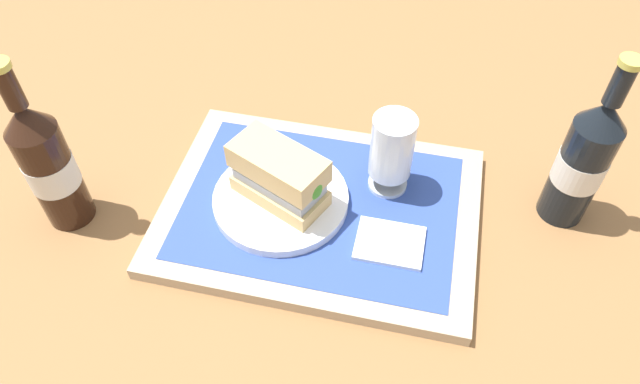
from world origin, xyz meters
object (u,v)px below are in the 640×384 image
object	(u,v)px
beer_glass	(392,152)
second_bottle	(48,164)
beer_bottle	(583,161)
plate	(281,199)
sandwich	(281,176)

from	to	relation	value
beer_glass	second_bottle	bearing A→B (deg)	-162.63
beer_bottle	second_bottle	world-z (taller)	same
plate	beer_glass	distance (m)	0.17
plate	beer_bottle	distance (m)	0.41
sandwich	beer_bottle	xyz separation A→B (m)	(0.39, 0.09, 0.03)
sandwich	beer_bottle	world-z (taller)	beer_bottle
plate	beer_bottle	xyz separation A→B (m)	(0.39, 0.09, 0.08)
plate	sandwich	distance (m)	0.05
beer_glass	plate	bearing A→B (deg)	-154.93
sandwich	second_bottle	size ratio (longest dim) A/B	0.54
plate	beer_glass	size ratio (longest dim) A/B	1.52
sandwich	second_bottle	xyz separation A→B (m)	(-0.29, -0.07, 0.03)
beer_glass	second_bottle	world-z (taller)	second_bottle
second_bottle	plate	bearing A→B (deg)	13.35
beer_glass	beer_bottle	bearing A→B (deg)	5.38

